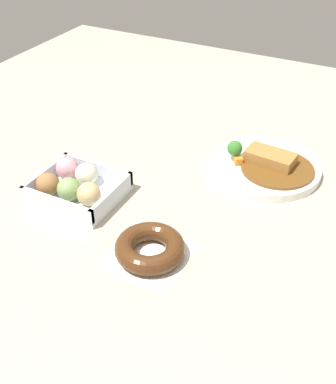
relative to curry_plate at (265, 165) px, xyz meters
The scene contains 4 objects.
ground_plane 0.21m from the curry_plate, 140.98° to the right, with size 1.60×1.60×0.00m, color #B2A893.
curry_plate is the anchor object (origin of this frame).
donut_box 0.41m from the curry_plate, 139.41° to the right, with size 0.17×0.15×0.06m.
chocolate_ring_donut 0.36m from the curry_plate, 104.81° to the right, with size 0.14×0.14×0.04m.
Camera 1 is at (0.38, -0.75, 0.58)m, focal length 45.29 mm.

